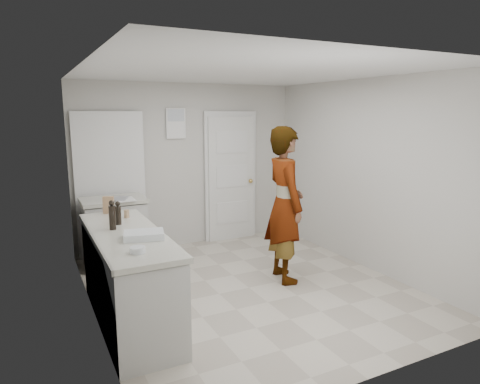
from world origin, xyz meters
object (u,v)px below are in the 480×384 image
baking_dish (144,235)px  egg_bowl (138,250)px  cake_mix_box (109,205)px  oil_cruet_a (118,213)px  oil_cruet_b (112,216)px  person (285,205)px  spice_jar (127,214)px

baking_dish → egg_bowl: baking_dish is taller
cake_mix_box → oil_cruet_a: (-0.00, -0.55, 0.02)m
oil_cruet_b → egg_bowl: size_ratio=2.31×
cake_mix_box → baking_dish: size_ratio=0.48×
person → oil_cruet_b: (-2.07, -0.10, 0.11)m
person → baking_dish: (-1.87, -0.53, 0.00)m
spice_jar → oil_cruet_b: 0.49m
cake_mix_box → oil_cruet_b: (-0.09, -0.72, 0.04)m
baking_dish → egg_bowl: size_ratio=3.16×
oil_cruet_a → cake_mix_box: bearing=90.0°
spice_jar → egg_bowl: 1.25m
oil_cruet_b → baking_dish: bearing=-65.4°
baking_dish → egg_bowl: 0.41m
cake_mix_box → spice_jar: cake_mix_box is taller
person → cake_mix_box: size_ratio=9.69×
oil_cruet_b → egg_bowl: bearing=-86.6°
oil_cruet_a → egg_bowl: oil_cruet_a is taller
person → cake_mix_box: (-1.98, 0.62, 0.07)m
spice_jar → oil_cruet_a: bearing=-118.8°
oil_cruet_a → baking_dish: (0.11, -0.61, -0.09)m
baking_dish → person: bearing=15.9°
oil_cruet_a → baking_dish: 0.62m
spice_jar → baking_dish: (-0.03, -0.86, -0.01)m
oil_cruet_b → egg_bowl: oil_cruet_b is taller
spice_jar → oil_cruet_b: size_ratio=0.29×
person → spice_jar: 1.87m
cake_mix_box → baking_dish: bearing=-61.4°
oil_cruet_a → egg_bowl: size_ratio=1.91×
oil_cruet_a → oil_cruet_b: bearing=-117.2°
oil_cruet_a → person: bearing=-2.2°
oil_cruet_b → baking_dish: (0.20, -0.43, -0.11)m
cake_mix_box → oil_cruet_a: oil_cruet_a is taller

